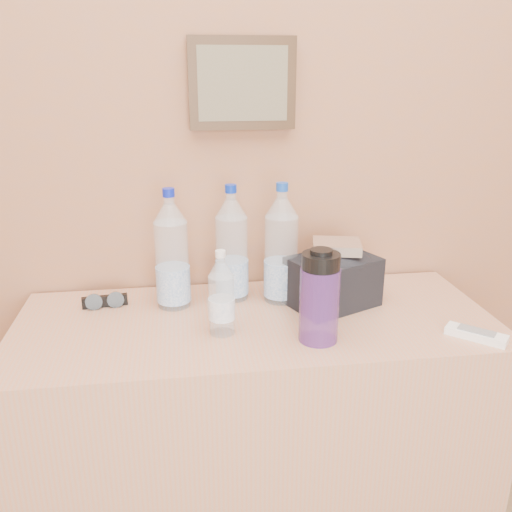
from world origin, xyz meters
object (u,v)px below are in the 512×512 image
(ac_remote, at_px, (476,335))
(foil_packet, at_px, (337,246))
(pet_large_b, at_px, (281,250))
(pet_large_c, at_px, (232,249))
(pet_small, at_px, (221,298))
(sunglasses, at_px, (105,301))
(pet_large_a, at_px, (172,256))
(toiletry_bag, at_px, (333,278))
(nalgene_bottle, at_px, (320,296))
(dresser, at_px, (256,442))

(ac_remote, height_order, foil_packet, foil_packet)
(pet_large_b, distance_m, pet_large_c, 0.14)
(foil_packet, bearing_deg, pet_large_c, 163.51)
(pet_small, relative_size, sunglasses, 1.77)
(pet_large_a, relative_size, pet_small, 1.53)
(pet_large_c, relative_size, ac_remote, 2.31)
(toiletry_bag, bearing_deg, ac_remote, -63.93)
(pet_small, relative_size, nalgene_bottle, 0.93)
(ac_remote, bearing_deg, nalgene_bottle, -144.39)
(dresser, xyz_separation_m, sunglasses, (-0.41, 0.14, 0.42))
(dresser, relative_size, pet_small, 5.81)
(pet_large_a, distance_m, toiletry_bag, 0.45)
(pet_small, height_order, sunglasses, pet_small)
(pet_large_a, relative_size, pet_large_c, 1.00)
(pet_large_a, xyz_separation_m, ac_remote, (0.75, -0.31, -0.14))
(pet_large_c, height_order, foil_packet, pet_large_c)
(pet_large_b, relative_size, foil_packet, 2.64)
(nalgene_bottle, bearing_deg, dresser, 134.39)
(pet_large_a, xyz_separation_m, foil_packet, (0.45, -0.05, 0.02))
(pet_large_c, bearing_deg, toiletry_bag, -18.03)
(dresser, distance_m, nalgene_bottle, 0.55)
(foil_packet, bearing_deg, nalgene_bottle, -115.82)
(pet_large_a, xyz_separation_m, pet_large_c, (0.17, 0.03, -0.00))
(pet_large_b, xyz_separation_m, toiletry_bag, (0.14, -0.05, -0.07))
(nalgene_bottle, bearing_deg, pet_large_c, 122.03)
(ac_remote, bearing_deg, pet_large_b, -171.99)
(pet_large_a, bearing_deg, foil_packet, -6.63)
(nalgene_bottle, bearing_deg, pet_large_a, 143.44)
(foil_packet, bearing_deg, toiletry_bag, -143.98)
(pet_large_a, height_order, toiletry_bag, pet_large_a)
(nalgene_bottle, distance_m, sunglasses, 0.62)
(pet_large_a, distance_m, nalgene_bottle, 0.44)
(dresser, distance_m, foil_packet, 0.62)
(dresser, height_order, foil_packet, foil_packet)
(pet_large_b, bearing_deg, pet_large_c, 165.12)
(sunglasses, bearing_deg, pet_small, -40.81)
(pet_large_b, height_order, ac_remote, pet_large_b)
(pet_large_b, distance_m, sunglasses, 0.52)
(pet_small, xyz_separation_m, ac_remote, (0.63, -0.12, -0.09))
(pet_large_b, relative_size, toiletry_bag, 1.48)
(toiletry_bag, bearing_deg, pet_large_a, 148.86)
(dresser, distance_m, pet_small, 0.51)
(dresser, height_order, sunglasses, sunglasses)
(dresser, bearing_deg, foil_packet, 16.48)
(pet_large_a, distance_m, foil_packet, 0.46)
(pet_large_a, distance_m, sunglasses, 0.24)
(pet_large_c, distance_m, ac_remote, 0.68)
(foil_packet, bearing_deg, pet_small, -157.59)
(ac_remote, xyz_separation_m, foil_packet, (-0.29, 0.26, 0.16))
(pet_large_b, height_order, toiletry_bag, pet_large_b)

